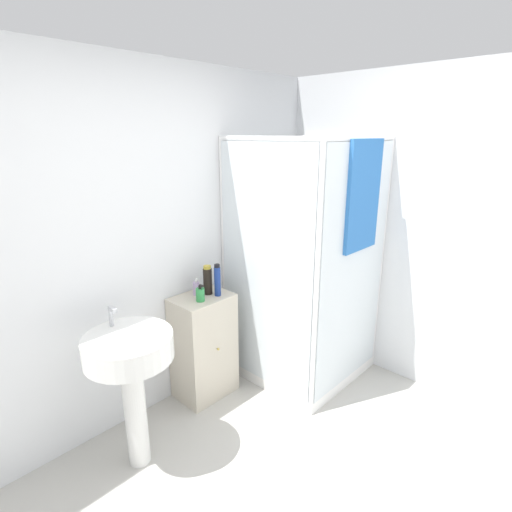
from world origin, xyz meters
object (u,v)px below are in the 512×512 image
Objects in this scene: shampoo_bottle_blue at (217,280)px; shampoo_bottle_tall_black at (208,280)px; sink at (130,364)px; lotion_bottle_white at (196,288)px; soap_dispenser at (200,294)px.

shampoo_bottle_tall_black is at bearing 109.82° from shampoo_bottle_blue.
sink is 0.83m from lotion_bottle_white.
sink is 7.94× the size of soap_dispenser.
soap_dispenser is at bearing 175.36° from shampoo_bottle_blue.
soap_dispenser is at bearing 15.27° from sink.
soap_dispenser is 0.13m from lotion_bottle_white.
soap_dispenser is 0.16m from shampoo_bottle_tall_black.
shampoo_bottle_blue is (0.16, -0.01, 0.07)m from soap_dispenser.
shampoo_bottle_tall_black is at bearing 17.30° from sink.
shampoo_bottle_tall_black reaches higher than lotion_bottle_white.
shampoo_bottle_blue reaches higher than soap_dispenser.
sink reaches higher than soap_dispenser.
sink is at bearing -162.70° from shampoo_bottle_tall_black.
lotion_bottle_white is at bearing 147.97° from shampoo_bottle_tall_black.
lotion_bottle_white is (0.75, 0.30, 0.18)m from sink.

